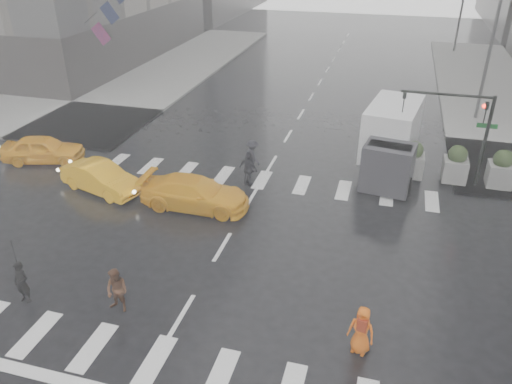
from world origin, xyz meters
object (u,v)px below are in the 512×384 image
(pedestrian_brown, at_px, (117,290))
(taxi_front, at_px, (43,149))
(taxi_mid, at_px, (101,178))
(box_truck, at_px, (391,139))
(traffic_signal_pole, at_px, (465,122))
(pedestrian_orange, at_px, (362,330))

(pedestrian_brown, distance_m, taxi_front, 13.40)
(taxi_mid, height_order, box_truck, box_truck)
(pedestrian_brown, distance_m, box_truck, 15.29)
(pedestrian_brown, xyz_separation_m, taxi_mid, (-4.90, 7.19, -0.11))
(traffic_signal_pole, xyz_separation_m, pedestrian_brown, (-11.05, -12.31, -2.43))
(pedestrian_brown, distance_m, pedestrian_orange, 7.69)
(traffic_signal_pole, bearing_deg, pedestrian_brown, -131.92)
(pedestrian_brown, bearing_deg, box_truck, 66.50)
(pedestrian_orange, height_order, taxi_front, pedestrian_orange)
(pedestrian_brown, relative_size, taxi_mid, 0.38)
(taxi_mid, bearing_deg, box_truck, -48.47)
(traffic_signal_pole, height_order, pedestrian_brown, traffic_signal_pole)
(pedestrian_orange, relative_size, taxi_mid, 0.39)
(traffic_signal_pole, xyz_separation_m, taxi_front, (-20.65, -2.97, -2.51))
(box_truck, bearing_deg, taxi_mid, -146.60)
(traffic_signal_pole, distance_m, pedestrian_orange, 12.71)
(pedestrian_orange, bearing_deg, box_truck, 103.31)
(traffic_signal_pole, relative_size, pedestrian_orange, 2.84)
(taxi_mid, distance_m, box_truck, 14.13)
(traffic_signal_pole, height_order, box_truck, traffic_signal_pole)
(taxi_mid, relative_size, box_truck, 0.67)
(pedestrian_orange, distance_m, taxi_front, 19.51)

